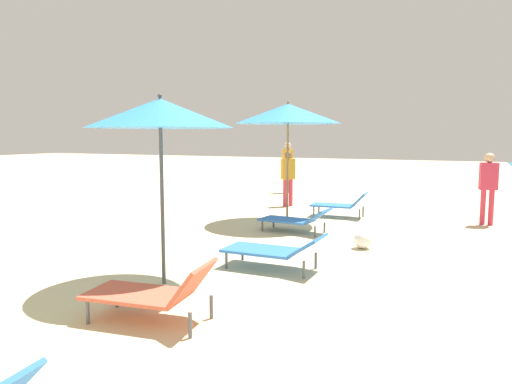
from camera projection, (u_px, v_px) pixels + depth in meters
umbrella_second at (160, 114)px, 6.11m from camera, size 1.88×1.88×2.49m
lounger_second_shoreside at (275, 249)px, 7.03m from camera, size 1.49×0.64×0.55m
lounger_second_inland at (153, 291)px, 5.02m from camera, size 1.41×0.79×0.67m
umbrella_farthest at (288, 114)px, 10.64m from camera, size 2.36×2.36×2.73m
lounger_farthest_shoreside at (340, 204)px, 11.55m from camera, size 1.34×0.64×0.63m
lounger_farthest_inland at (296, 219)px, 9.74m from camera, size 1.49×0.72×0.53m
person_walking_near at (488, 182)px, 10.45m from camera, size 0.39×0.28×1.59m
person_walking_mid at (288, 173)px, 13.33m from camera, size 0.42×0.40×1.54m
person_walking_far at (288, 162)px, 16.49m from camera, size 0.42×0.37×1.75m
beach_ball at (363, 240)px, 8.33m from camera, size 0.32×0.32×0.32m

